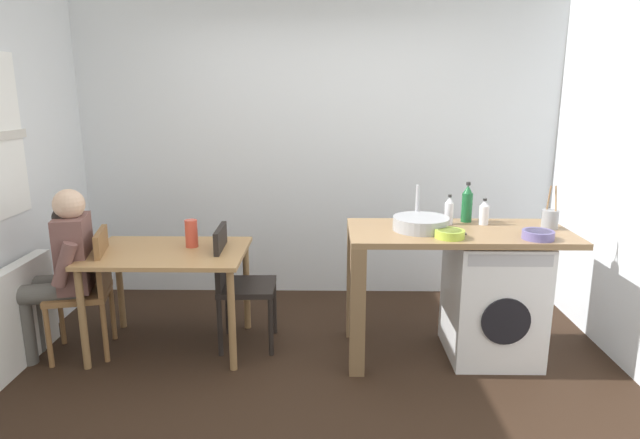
{
  "coord_description": "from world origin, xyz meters",
  "views": [
    {
      "loc": [
        0.09,
        -3.08,
        1.85
      ],
      "look_at": [
        0.04,
        0.45,
        1.0
      ],
      "focal_mm": 30.16,
      "sensor_mm": 36.0,
      "label": 1
    }
  ],
  "objects_px": {
    "mixing_bowl": "(450,233)",
    "seated_person": "(62,265)",
    "vase": "(191,233)",
    "chair_opposite": "(237,280)",
    "chair_person_seat": "(89,285)",
    "bottle_clear_small": "(484,213)",
    "dining_table": "(169,264)",
    "bottle_squat_brown": "(467,204)",
    "bottle_tall_green": "(449,211)",
    "colander": "(538,234)",
    "utensil_crock": "(550,219)",
    "washing_machine": "(492,298)"
  },
  "relations": [
    {
      "from": "mixing_bowl",
      "to": "seated_person",
      "type": "bearing_deg",
      "value": 176.49
    },
    {
      "from": "washing_machine",
      "to": "colander",
      "type": "bearing_deg",
      "value": -49.26
    },
    {
      "from": "colander",
      "to": "bottle_clear_small",
      "type": "bearing_deg",
      "value": 122.47
    },
    {
      "from": "washing_machine",
      "to": "utensil_crock",
      "type": "distance_m",
      "value": 0.67
    },
    {
      "from": "chair_opposite",
      "to": "colander",
      "type": "relative_size",
      "value": 4.5
    },
    {
      "from": "washing_machine",
      "to": "bottle_clear_small",
      "type": "relative_size",
      "value": 4.58
    },
    {
      "from": "bottle_squat_brown",
      "to": "chair_opposite",
      "type": "bearing_deg",
      "value": -176.09
    },
    {
      "from": "bottle_tall_green",
      "to": "vase",
      "type": "distance_m",
      "value": 1.85
    },
    {
      "from": "utensil_crock",
      "to": "mixing_bowl",
      "type": "bearing_deg",
      "value": -161.33
    },
    {
      "from": "utensil_crock",
      "to": "dining_table",
      "type": "bearing_deg",
      "value": 179.33
    },
    {
      "from": "mixing_bowl",
      "to": "colander",
      "type": "relative_size",
      "value": 0.96
    },
    {
      "from": "bottle_squat_brown",
      "to": "bottle_clear_small",
      "type": "distance_m",
      "value": 0.14
    },
    {
      "from": "chair_opposite",
      "to": "bottle_clear_small",
      "type": "distance_m",
      "value": 1.83
    },
    {
      "from": "bottle_squat_brown",
      "to": "colander",
      "type": "distance_m",
      "value": 0.58
    },
    {
      "from": "chair_opposite",
      "to": "bottle_tall_green",
      "type": "xyz_separation_m",
      "value": [
        1.52,
        0.04,
        0.51
      ]
    },
    {
      "from": "chair_person_seat",
      "to": "bottle_tall_green",
      "type": "xyz_separation_m",
      "value": [
        2.54,
        0.17,
        0.51
      ]
    },
    {
      "from": "bottle_clear_small",
      "to": "vase",
      "type": "bearing_deg",
      "value": 179.42
    },
    {
      "from": "vase",
      "to": "chair_opposite",
      "type": "bearing_deg",
      "value": -9.12
    },
    {
      "from": "dining_table",
      "to": "chair_opposite",
      "type": "height_order",
      "value": "chair_opposite"
    },
    {
      "from": "washing_machine",
      "to": "chair_person_seat",
      "type": "bearing_deg",
      "value": 179.99
    },
    {
      "from": "chair_opposite",
      "to": "mixing_bowl",
      "type": "relative_size",
      "value": 4.69
    },
    {
      "from": "washing_machine",
      "to": "colander",
      "type": "distance_m",
      "value": 0.59
    },
    {
      "from": "chair_opposite",
      "to": "washing_machine",
      "type": "height_order",
      "value": "chair_opposite"
    },
    {
      "from": "mixing_bowl",
      "to": "colander",
      "type": "bearing_deg",
      "value": -2.05
    },
    {
      "from": "chair_opposite",
      "to": "dining_table",
      "type": "bearing_deg",
      "value": -86.02
    },
    {
      "from": "chair_person_seat",
      "to": "bottle_squat_brown",
      "type": "distance_m",
      "value": 2.75
    },
    {
      "from": "seated_person",
      "to": "utensil_crock",
      "type": "relative_size",
      "value": 4.01
    },
    {
      "from": "bottle_squat_brown",
      "to": "utensil_crock",
      "type": "relative_size",
      "value": 0.97
    },
    {
      "from": "chair_opposite",
      "to": "bottle_tall_green",
      "type": "distance_m",
      "value": 1.6
    },
    {
      "from": "dining_table",
      "to": "vase",
      "type": "height_order",
      "value": "vase"
    },
    {
      "from": "mixing_bowl",
      "to": "utensil_crock",
      "type": "bearing_deg",
      "value": 18.67
    },
    {
      "from": "chair_opposite",
      "to": "bottle_tall_green",
      "type": "height_order",
      "value": "bottle_tall_green"
    },
    {
      "from": "dining_table",
      "to": "bottle_squat_brown",
      "type": "xyz_separation_m",
      "value": [
        2.14,
        0.16,
        0.41
      ]
    },
    {
      "from": "dining_table",
      "to": "chair_opposite",
      "type": "bearing_deg",
      "value": 5.73
    },
    {
      "from": "mixing_bowl",
      "to": "colander",
      "type": "height_order",
      "value": "colander"
    },
    {
      "from": "washing_machine",
      "to": "seated_person",
      "type": "bearing_deg",
      "value": -179.3
    },
    {
      "from": "bottle_tall_green",
      "to": "bottle_clear_small",
      "type": "bearing_deg",
      "value": -1.41
    },
    {
      "from": "bottle_tall_green",
      "to": "seated_person",
      "type": "bearing_deg",
      "value": -175.66
    },
    {
      "from": "chair_person_seat",
      "to": "bottle_clear_small",
      "type": "relative_size",
      "value": 4.79
    },
    {
      "from": "seated_person",
      "to": "colander",
      "type": "height_order",
      "value": "seated_person"
    },
    {
      "from": "dining_table",
      "to": "colander",
      "type": "height_order",
      "value": "colander"
    },
    {
      "from": "seated_person",
      "to": "utensil_crock",
      "type": "bearing_deg",
      "value": -101.85
    },
    {
      "from": "mixing_bowl",
      "to": "vase",
      "type": "height_order",
      "value": "mixing_bowl"
    },
    {
      "from": "bottle_tall_green",
      "to": "vase",
      "type": "relative_size",
      "value": 1.06
    },
    {
      "from": "bottle_squat_brown",
      "to": "utensil_crock",
      "type": "xyz_separation_m",
      "value": [
        0.52,
        -0.19,
        -0.06
      ]
    },
    {
      "from": "chair_person_seat",
      "to": "seated_person",
      "type": "bearing_deg",
      "value": 90.0
    },
    {
      "from": "dining_table",
      "to": "bottle_squat_brown",
      "type": "bearing_deg",
      "value": 4.32
    },
    {
      "from": "chair_opposite",
      "to": "mixing_bowl",
      "type": "xyz_separation_m",
      "value": [
        1.45,
        -0.33,
        0.44
      ]
    },
    {
      "from": "dining_table",
      "to": "vase",
      "type": "bearing_deg",
      "value": 33.69
    },
    {
      "from": "bottle_squat_brown",
      "to": "vase",
      "type": "bearing_deg",
      "value": -178.23
    }
  ]
}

